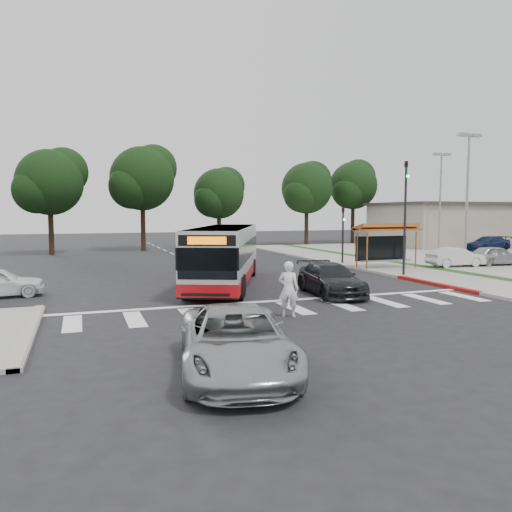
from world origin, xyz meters
name	(u,v)px	position (x,y,z in m)	size (l,w,h in m)	color
ground	(253,289)	(0.00, 0.00, 0.00)	(140.00, 140.00, 0.00)	black
sidewalk_east	(364,264)	(11.00, 8.00, 0.06)	(4.00, 40.00, 0.12)	gray
curb_east	(338,265)	(9.00, 8.00, 0.07)	(0.30, 40.00, 0.15)	#9E9991
curb_east_red	(436,284)	(9.00, -2.00, 0.08)	(0.32, 6.00, 0.15)	maroon
parking_lot	(478,257)	(23.00, 10.00, 0.05)	(18.00, 36.00, 0.10)	gray
commercial_building	(447,226)	(30.00, 22.00, 2.20)	(14.00, 10.00, 4.40)	#AC9F90
building_roof_cap	(448,204)	(30.00, 22.00, 4.55)	(14.60, 10.60, 0.30)	#383330
crosswalk_ladder	(295,308)	(0.00, -5.00, 0.01)	(18.00, 2.60, 0.01)	silver
bus_shelter	(386,233)	(10.80, 5.10, 2.35)	(4.20, 1.60, 2.86)	#A2541B
traffic_signal_ne_tall	(405,208)	(9.60, 1.49, 3.88)	(0.18, 0.37, 6.50)	black
traffic_signal_ne_short	(343,229)	(9.60, 8.49, 2.48)	(0.18, 0.37, 4.00)	black
lot_light_front	(468,180)	(18.00, 6.00, 5.91)	(1.90, 0.35, 9.01)	gray
lot_light_mid	(441,188)	(24.00, 16.00, 5.91)	(1.90, 0.35, 9.01)	gray
tree_ne_a	(307,187)	(16.08, 28.06, 6.39)	(6.16, 5.74, 9.30)	black
tree_ne_b	(354,185)	(23.08, 30.06, 6.92)	(6.16, 5.74, 10.02)	black
tree_north_a	(143,178)	(-1.92, 26.07, 6.92)	(6.60, 6.15, 10.17)	black
tree_north_b	(219,193)	(6.07, 28.06, 5.66)	(5.72, 5.33, 8.43)	black
tree_north_c	(50,181)	(-9.92, 24.06, 6.29)	(6.16, 5.74, 9.30)	black
transit_bus	(225,256)	(-0.86, 1.76, 1.46)	(2.45, 11.31, 2.92)	#B7BABC
pedestrian	(288,289)	(-0.87, -6.34, 0.98)	(0.71, 0.47, 1.96)	white
dark_sedan	(331,279)	(2.74, -2.66, 0.69)	(1.95, 4.78, 1.39)	black
silver_suv_south	(236,341)	(-4.40, -11.58, 0.73)	(2.44, 5.29, 1.47)	#999B9E
parked_car_0	(495,255)	(18.72, 4.00, 0.76)	(1.55, 3.86, 1.32)	#9C9FA1
parked_car_1	(456,257)	(15.57, 4.16, 0.72)	(1.32, 3.79, 1.25)	silver
parked_car_3	(487,244)	(27.86, 14.03, 0.78)	(1.89, 4.66, 1.35)	#121F40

